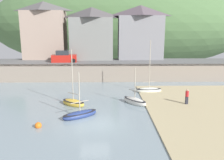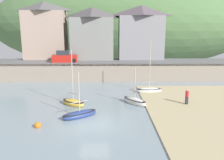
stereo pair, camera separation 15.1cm
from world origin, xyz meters
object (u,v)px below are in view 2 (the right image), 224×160
waterfront_building_right (141,32)px  sailboat_tall_mast (135,101)px  mooring_buoy (38,125)px  fishing_boat_green (80,114)px  parked_car_near_slipway (64,57)px  motorboat_with_cabin (73,102)px  waterfront_building_left (45,30)px  waterfront_building_centre (93,33)px  person_near_water (187,96)px  dinghy_open_wooden (149,90)px

waterfront_building_right → sailboat_tall_mast: (-3.08, -19.83, -6.99)m
sailboat_tall_mast → mooring_buoy: (-8.55, -5.99, -0.13)m
fishing_boat_green → waterfront_building_right: bearing=36.5°
parked_car_near_slipway → sailboat_tall_mast: bearing=-61.3°
motorboat_with_cabin → fishing_boat_green: 3.57m
waterfront_building_left → waterfront_building_centre: waterfront_building_left is taller
parked_car_near_slipway → waterfront_building_left: bearing=127.7°
fishing_boat_green → waterfront_building_left: bearing=77.2°
waterfront_building_centre → fishing_boat_green: size_ratio=2.15×
waterfront_building_left → sailboat_tall_mast: (14.41, -19.83, -7.31)m
parked_car_near_slipway → fishing_boat_green: bearing=-80.8°
fishing_boat_green → mooring_buoy: fishing_boat_green is taller
motorboat_with_cabin → waterfront_building_centre: bearing=122.3°
motorboat_with_cabin → mooring_buoy: (-2.05, -5.66, -0.13)m
waterfront_building_right → person_near_water: (2.36, -20.27, -6.31)m
parked_car_near_slipway → mooring_buoy: (1.70, -21.32, -3.04)m
dinghy_open_wooden → waterfront_building_left: bearing=134.3°
waterfront_building_left → mooring_buoy: 27.50m
waterfront_building_left → waterfront_building_right: bearing=0.0°
sailboat_tall_mast → waterfront_building_right: bearing=130.6°
sailboat_tall_mast → motorboat_with_cabin: bearing=-127.7°
sailboat_tall_mast → mooring_buoy: 10.44m
dinghy_open_wooden → parked_car_near_slipway: 16.73m
waterfront_building_left → dinghy_open_wooden: bearing=-42.0°
dinghy_open_wooden → sailboat_tall_mast: 5.27m
waterfront_building_centre → waterfront_building_right: waterfront_building_right is taller
waterfront_building_left → waterfront_building_right: waterfront_building_left is taller
sailboat_tall_mast → parked_car_near_slipway: (-10.25, 15.33, 2.91)m
waterfront_building_left → person_near_water: (19.85, -20.27, -6.63)m
waterfront_building_centre → parked_car_near_slipway: waterfront_building_centre is taller
waterfront_building_right → person_near_water: size_ratio=5.95×
waterfront_building_left → fishing_boat_green: bearing=-69.1°
parked_car_near_slipway → person_near_water: size_ratio=2.61×
mooring_buoy → motorboat_with_cabin: bearing=70.1°
dinghy_open_wooden → motorboat_with_cabin: dinghy_open_wooden is taller
motorboat_with_cabin → parked_car_near_slipway: size_ratio=1.42×
dinghy_open_wooden → fishing_boat_green: size_ratio=1.55×
waterfront_building_centre → dinghy_open_wooden: (8.12, -15.11, -6.82)m
waterfront_building_right → mooring_buoy: waterfront_building_right is taller
waterfront_building_left → fishing_boat_green: 26.27m
waterfront_building_right → motorboat_with_cabin: size_ratio=1.60×
waterfront_building_left → sailboat_tall_mast: 25.58m
sailboat_tall_mast → fishing_boat_green: 6.58m
motorboat_with_cabin → fishing_boat_green: motorboat_with_cabin is taller
parked_car_near_slipway → mooring_buoy: parked_car_near_slipway is taller
person_near_water → waterfront_building_right: bearing=96.6°
fishing_boat_green → person_near_water: size_ratio=2.66×
waterfront_building_centre → motorboat_with_cabin: 21.30m
dinghy_open_wooden → person_near_water: (3.09, -5.16, 0.70)m
sailboat_tall_mast → parked_car_near_slipway: 18.67m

